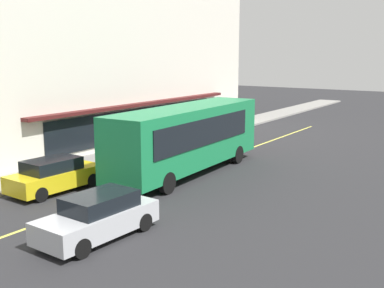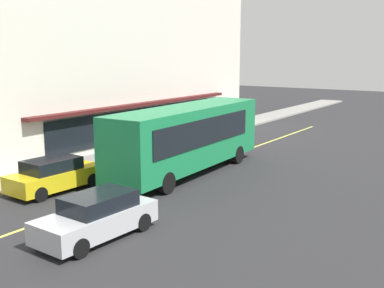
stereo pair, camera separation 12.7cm
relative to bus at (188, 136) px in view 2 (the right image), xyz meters
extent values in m
plane|color=#28282B|center=(1.10, 0.35, -1.99)|extent=(120.00, 120.00, 0.00)
cube|color=gray|center=(1.10, 5.87, -1.91)|extent=(80.00, 2.69, 0.15)
cube|color=#D8D14C|center=(1.10, 0.35, -1.98)|extent=(36.00, 0.16, 0.01)
cube|color=silver|center=(4.91, 12.07, 5.15)|extent=(27.40, 9.71, 14.28)
cube|color=#4C1919|center=(4.91, 6.97, 0.81)|extent=(19.18, 0.70, 0.20)
cube|color=black|center=(4.91, 7.19, -0.49)|extent=(16.44, 0.08, 2.00)
cube|color=#197F47|center=(-0.04, 0.00, 0.01)|extent=(11.09, 2.95, 3.00)
cube|color=black|center=(5.41, 0.22, 0.37)|extent=(0.21, 2.10, 1.80)
cube|color=black|center=(-0.39, 1.25, 0.37)|extent=(8.79, 0.43, 1.32)
cube|color=black|center=(-0.28, -1.28, 0.37)|extent=(8.79, 0.43, 1.32)
cube|color=#0CF259|center=(5.48, 0.23, 1.26)|extent=(0.16, 1.90, 0.36)
cube|color=#2D2D33|center=(5.51, 0.23, -1.24)|extent=(0.26, 2.40, 0.40)
cylinder|color=black|center=(3.43, 1.27, -1.49)|extent=(1.01, 0.34, 1.00)
cylinder|color=black|center=(3.53, -0.98, -1.49)|extent=(1.01, 0.34, 1.00)
cylinder|color=black|center=(-3.60, 0.98, -1.49)|extent=(1.01, 0.34, 1.00)
cylinder|color=black|center=(-3.51, -1.28, -1.49)|extent=(1.01, 0.34, 1.00)
cube|color=#B7BABF|center=(-8.92, -2.41, -1.39)|extent=(4.37, 1.98, 0.75)
cube|color=black|center=(-8.77, -2.42, -0.74)|extent=(2.47, 1.62, 0.55)
cylinder|color=black|center=(-10.38, -3.17, -1.67)|extent=(0.65, 0.25, 0.64)
cylinder|color=black|center=(-10.30, -1.53, -1.67)|extent=(0.65, 0.25, 0.64)
cylinder|color=black|center=(-7.54, -3.29, -1.67)|extent=(0.65, 0.25, 0.64)
cylinder|color=black|center=(-7.47, -1.65, -1.67)|extent=(0.65, 0.25, 0.64)
cube|color=maroon|center=(6.90, 3.47, -1.39)|extent=(4.40, 2.05, 0.75)
cube|color=black|center=(6.75, 3.48, -0.74)|extent=(2.49, 1.65, 0.55)
cylinder|color=black|center=(8.36, 4.21, -1.67)|extent=(0.65, 0.26, 0.64)
cylinder|color=black|center=(8.27, 2.57, -1.67)|extent=(0.65, 0.26, 0.64)
cylinder|color=black|center=(5.53, 4.37, -1.67)|extent=(0.65, 0.26, 0.64)
cylinder|color=black|center=(5.43, 2.74, -1.67)|extent=(0.65, 0.26, 0.64)
cube|color=yellow|center=(-5.97, 3.20, -1.39)|extent=(4.37, 1.98, 0.75)
cube|color=black|center=(-6.12, 3.20, -0.74)|extent=(2.47, 1.61, 0.55)
cylinder|color=black|center=(-4.52, 3.96, -1.67)|extent=(0.65, 0.25, 0.64)
cylinder|color=black|center=(-4.59, 2.32, -1.67)|extent=(0.65, 0.25, 0.64)
cylinder|color=black|center=(-7.35, 4.08, -1.67)|extent=(0.65, 0.25, 0.64)
cylinder|color=black|center=(-7.42, 2.44, -1.67)|extent=(0.65, 0.25, 0.64)
camera|label=1|loc=(-19.78, -13.58, 4.20)|focal=44.45mm
camera|label=2|loc=(-19.71, -13.68, 4.20)|focal=44.45mm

